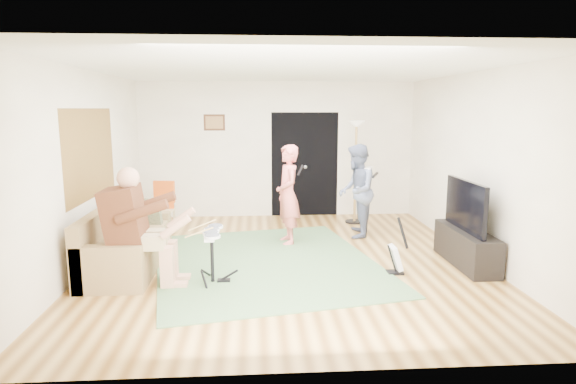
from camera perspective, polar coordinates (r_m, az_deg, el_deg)
The scene contains 19 objects.
floor at distance 7.03m, azimuth -0.08°, elevation -8.13°, with size 6.00×6.00×0.00m, color brown.
walls at distance 6.74m, azimuth -0.08°, elevation 2.86°, with size 5.50×6.00×2.70m, color white, non-canonical shape.
ceiling at distance 6.71m, azimuth -0.09°, elevation 14.38°, with size 6.00×6.00×0.00m, color white.
window_blinds at distance 7.28m, azimuth -22.36°, elevation 4.23°, with size 2.05×2.05×0.00m, color olive.
doorway at distance 9.78m, azimuth 1.99°, elevation 3.27°, with size 2.10×2.10×0.00m, color black.
picture_frame at distance 9.70m, azimuth -8.73°, elevation 8.15°, with size 0.42×0.03×0.32m, color #3F2314.
area_rug at distance 6.95m, azimuth -2.61°, elevation -8.30°, with size 3.01×3.57×0.02m, color #486E43.
sofa at distance 7.02m, azimuth -19.12°, elevation -6.38°, with size 0.84×2.04×0.82m.
drummer at distance 6.22m, azimuth -16.94°, elevation -5.42°, with size 0.96×0.54×1.48m.
drum_kit at distance 6.16m, azimuth -8.98°, elevation -7.88°, with size 0.38×0.68×0.70m.
singer at distance 7.74m, azimuth -0.02°, elevation -0.32°, with size 0.59×0.38×1.61m, color #E76964.
microphone at distance 7.69m, azimuth 1.47°, elevation 2.60°, with size 0.06×0.06×0.24m, color black, non-canonical shape.
guitarist at distance 8.23m, azimuth 8.10°, elevation 0.13°, with size 0.77×0.60×1.59m, color slate.
guitar_held at distance 8.23m, azimuth 9.51°, elevation 2.10°, with size 0.12×0.60×0.26m, color white, non-canonical shape.
guitar_spare at distance 6.60m, azimuth 12.68°, elevation -7.58°, with size 0.28×0.25×0.77m.
torchiere_lamp at distance 9.19m, azimuth 8.05°, elevation 4.54°, with size 0.35×0.35×1.95m.
dining_chair at distance 8.72m, azimuth -14.69°, elevation -2.68°, with size 0.44×0.46×0.91m.
tv_cabinet at distance 7.24m, azimuth 20.38°, elevation -6.16°, with size 0.40×1.40×0.50m, color black.
television at distance 7.09m, azimuth 20.30°, elevation -1.50°, with size 0.06×1.19×0.69m, color black.
Camera 1 is at (-0.44, -6.67, 2.17)m, focal length 30.00 mm.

